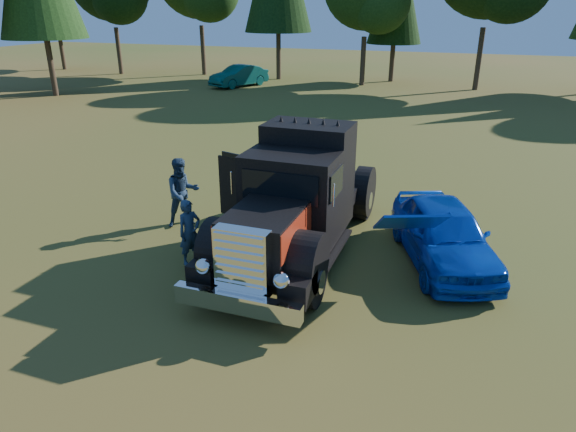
{
  "coord_description": "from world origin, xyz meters",
  "views": [
    {
      "loc": [
        4.09,
        -9.12,
        5.61
      ],
      "look_at": [
        0.58,
        0.61,
        1.32
      ],
      "focal_mm": 32.0,
      "sensor_mm": 36.0,
      "label": 1
    }
  ],
  "objects_px": {
    "distant_teal_car": "(239,76)",
    "spectator_far": "(183,192)",
    "spectator_near": "(190,232)",
    "diamond_t_truck": "(296,204)",
    "hotrod_coupe": "(443,233)"
  },
  "relations": [
    {
      "from": "hotrod_coupe",
      "to": "distant_teal_car",
      "type": "relative_size",
      "value": 1.01
    },
    {
      "from": "spectator_far",
      "to": "distant_teal_car",
      "type": "height_order",
      "value": "spectator_far"
    },
    {
      "from": "spectator_far",
      "to": "spectator_near",
      "type": "bearing_deg",
      "value": -101.25
    },
    {
      "from": "hotrod_coupe",
      "to": "diamond_t_truck",
      "type": "bearing_deg",
      "value": -167.53
    },
    {
      "from": "spectator_near",
      "to": "spectator_far",
      "type": "bearing_deg",
      "value": 61.6
    },
    {
      "from": "spectator_far",
      "to": "distant_teal_car",
      "type": "relative_size",
      "value": 0.41
    },
    {
      "from": "diamond_t_truck",
      "to": "distant_teal_car",
      "type": "height_order",
      "value": "diamond_t_truck"
    },
    {
      "from": "diamond_t_truck",
      "to": "spectator_near",
      "type": "xyz_separation_m",
      "value": [
        -2.12,
        -1.3,
        -0.5
      ]
    },
    {
      "from": "distant_teal_car",
      "to": "spectator_far",
      "type": "bearing_deg",
      "value": -44.66
    },
    {
      "from": "distant_teal_car",
      "to": "spectator_near",
      "type": "bearing_deg",
      "value": -43.61
    },
    {
      "from": "diamond_t_truck",
      "to": "hotrod_coupe",
      "type": "xyz_separation_m",
      "value": [
        3.34,
        0.74,
        -0.55
      ]
    },
    {
      "from": "diamond_t_truck",
      "to": "spectator_near",
      "type": "height_order",
      "value": "diamond_t_truck"
    },
    {
      "from": "spectator_far",
      "to": "distant_teal_car",
      "type": "xyz_separation_m",
      "value": [
        -9.34,
        23.7,
        -0.19
      ]
    },
    {
      "from": "spectator_far",
      "to": "diamond_t_truck",
      "type": "bearing_deg",
      "value": -55.58
    },
    {
      "from": "hotrod_coupe",
      "to": "spectator_far",
      "type": "xyz_separation_m",
      "value": [
        -6.76,
        -0.13,
        0.21
      ]
    }
  ]
}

